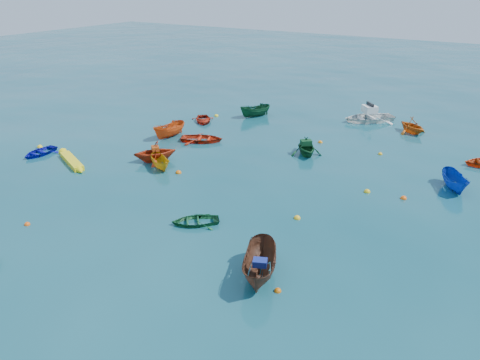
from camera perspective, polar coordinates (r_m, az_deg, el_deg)
The scene contains 28 objects.
ground at distance 24.08m, azimuth -6.26°, elevation -4.97°, with size 160.00×160.00×0.00m, color #0B4251.
dinghy_blue_sw at distance 35.55m, azimuth -23.19°, elevation 2.89°, with size 1.84×2.57×0.53m, color #0D0EA3.
sampan_brown_mid at distance 19.84m, azimuth 2.46°, elevation -11.78°, with size 1.34×3.55×1.37m, color #55301E.
dinghy_orange_w at distance 32.07m, azimuth -10.27°, elevation 2.32°, with size 2.42×2.80×1.48m, color #B93111.
sampan_yellow_mid at distance 30.77m, azimuth -9.61°, elevation 1.44°, with size 0.92×2.44×0.94m, color #C49011.
dinghy_green_e at distance 23.81m, azimuth -5.48°, elevation -5.29°, with size 1.72×2.40×0.50m, color #135229.
dinghy_red_nw at distance 35.40m, azimuth -4.66°, elevation 4.71°, with size 2.26×3.16×0.66m, color red.
sampan_orange_n at distance 36.71m, azimuth -8.54°, elevation 5.22°, with size 1.18×3.14×1.22m, color #D74F14.
dinghy_green_n at distance 32.98m, azimuth 8.01°, elevation 3.09°, with size 2.21×2.57×1.35m, color #104822.
sampan_blue_far at distance 30.12m, azimuth 24.58°, elevation -1.00°, with size 1.08×2.86×1.11m, color #0D37A9.
dinghy_red_far at distance 40.30m, azimuth -4.50°, elevation 7.10°, with size 1.91×2.67×0.55m, color #A7200D.
dinghy_orange_far at distance 39.73m, azimuth 20.14°, elevation 5.45°, with size 2.23×2.59×1.36m, color #CE5F13.
sampan_green_far at distance 41.72m, azimuth 1.86°, elevation 7.74°, with size 1.12×2.98×1.15m, color #104725.
kayak_yellow at distance 33.06m, azimuth -19.78°, elevation 1.92°, with size 0.63×4.18×0.43m, color yellow, non-canonical shape.
motorboat_white at distance 41.83m, azimuth 15.37°, elevation 6.94°, with size 3.11×4.35×1.50m, color white.
tarp_blue_a at distance 19.24m, azimuth 2.45°, elevation -10.03°, with size 0.57×0.43×0.28m, color navy.
tarp_orange_a at distance 31.77m, azimuth -10.29°, elevation 3.82°, with size 0.60×0.46×0.29m, color #B94712.
tarp_green_b at distance 32.78m, azimuth 8.05°, elevation 4.54°, with size 0.73×0.55×0.35m, color #0F3F1E.
buoy_or_a at distance 25.90m, azimuth -24.51°, elevation -4.99°, with size 0.30×0.30×0.30m, color #FB570D.
buoy_ye_a at distance 24.34m, azimuth 6.98°, elevation -4.68°, with size 0.35×0.35×0.35m, color yellow.
buoy_or_b at distance 19.13m, azimuth 4.61°, elevation -13.37°, with size 0.30×0.30×0.30m, color #D1620B.
buoy_ye_b at distance 37.04m, azimuth -23.21°, elevation 3.68°, with size 0.38×0.38×0.38m, color yellow.
buoy_or_c at distance 29.83m, azimuth -7.51°, elevation 0.84°, with size 0.38×0.38×0.38m, color orange.
buoy_ye_c at distance 27.98m, azimuth 15.23°, elevation -1.44°, with size 0.37×0.37×0.37m, color yellow.
buoy_or_d at distance 27.78m, azimuth 19.30°, elevation -2.16°, with size 0.36×0.36×0.36m, color #FF5C0D.
buoy_ye_d at distance 41.86m, azimuth -2.90°, elevation 7.78°, with size 0.37×0.37×0.37m, color yellow.
buoy_or_e at distance 35.54m, azimuth 9.75°, elevation 4.51°, with size 0.34×0.34×0.34m, color orange.
buoy_ye_e at distance 34.13m, azimuth 16.72°, elevation 3.01°, with size 0.31×0.31×0.31m, color gold.
Camera 1 is at (13.20, -16.51, 11.53)m, focal length 35.00 mm.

